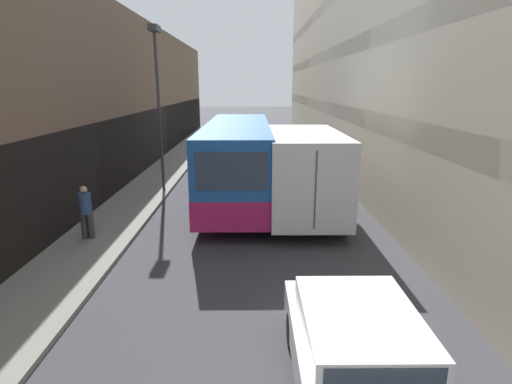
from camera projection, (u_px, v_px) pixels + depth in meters
name	position (u px, v px, depth m)	size (l,w,h in m)	color
ground_plane	(254.00, 208.00, 15.16)	(150.00, 150.00, 0.00)	#38383D
sidewalk_left	(129.00, 207.00, 15.10)	(2.17, 60.00, 0.12)	gray
building_left_shopfront	(59.00, 111.00, 14.16)	(2.40, 60.00, 7.99)	brown
building_right_apartment	(413.00, 24.00, 13.51)	(2.40, 60.00, 13.09)	#A89E89
car_hatchback	(359.00, 355.00, 5.86)	(1.89, 4.11, 1.36)	silver
bus	(238.00, 160.00, 16.00)	(2.45, 10.03, 3.08)	#1E519E
box_truck	(301.00, 169.00, 14.30)	(2.40, 7.26, 3.02)	silver
panel_van	(222.00, 136.00, 27.36)	(1.81, 4.50, 2.04)	silver
pedestrian	(86.00, 210.00, 11.67)	(0.37, 0.36, 1.60)	#383838
street_lamp	(157.00, 79.00, 16.10)	(0.36, 0.80, 6.68)	#38383D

